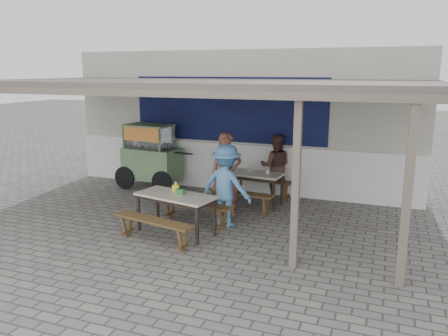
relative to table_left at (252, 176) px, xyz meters
name	(u,v)px	position (x,y,z in m)	size (l,w,h in m)	color
ground	(183,228)	(-0.78, -1.97, -0.67)	(60.00, 60.00, 0.00)	slate
back_wall	(242,121)	(-0.78, 1.61, 1.05)	(9.00, 1.28, 3.50)	beige
warung_roof	(201,85)	(-0.76, -1.07, 2.05)	(9.00, 4.21, 2.81)	#5D5450
table_left	(252,176)	(0.00, 0.00, 0.00)	(1.44, 0.78, 0.75)	beige
bench_left_street	(240,197)	(-0.06, -0.63, -0.33)	(1.50, 0.42, 0.45)	brown
bench_left_wall	(262,184)	(0.06, 0.63, -0.33)	(1.50, 0.42, 0.45)	brown
table_right	(175,199)	(-0.80, -2.22, 0.00)	(1.60, 0.95, 0.75)	beige
bench_right_street	(154,225)	(-0.92, -2.83, -0.33)	(1.62, 0.59, 0.45)	brown
bench_right_wall	(195,207)	(-0.67, -1.61, -0.33)	(1.62, 0.59, 0.45)	brown
vendor_cart	(151,154)	(-2.85, 0.42, 0.24)	(2.14, 0.96, 1.67)	#709261
patron_street_side	(226,175)	(-0.28, -0.89, 0.21)	(0.64, 0.42, 1.76)	brown
patron_wall_side	(276,166)	(0.35, 0.78, 0.10)	(0.74, 0.58, 1.53)	#4E332B
patron_right_table	(226,185)	(-0.06, -1.49, 0.14)	(1.05, 0.60, 1.63)	#5084BA
tissue_box	(176,188)	(-0.89, -2.02, 0.15)	(0.13, 0.13, 0.13)	yellow
donation_box	(180,192)	(-0.72, -2.18, 0.13)	(0.15, 0.10, 0.10)	#327134
condiment_jar	(267,171)	(0.35, 0.03, 0.13)	(0.09, 0.09, 0.10)	silver
condiment_bowl	(250,170)	(-0.08, 0.12, 0.11)	(0.20, 0.20, 0.05)	silver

